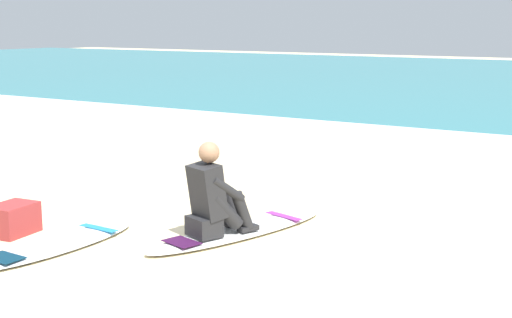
% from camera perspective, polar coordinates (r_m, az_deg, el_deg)
% --- Properties ---
extents(ground_plane, '(80.00, 80.00, 0.00)m').
position_cam_1_polar(ground_plane, '(7.90, -10.27, -5.55)').
color(ground_plane, beige).
extents(breaking_foam, '(80.00, 0.90, 0.11)m').
position_cam_1_polar(breaking_foam, '(14.46, 10.90, 2.03)').
color(breaking_foam, white).
rests_on(breaking_foam, ground).
extents(surfboard_main, '(1.10, 2.41, 0.08)m').
position_cam_1_polar(surfboard_main, '(7.66, -1.33, -5.61)').
color(surfboard_main, white).
rests_on(surfboard_main, ground).
extents(surfer_seated, '(0.55, 0.77, 0.95)m').
position_cam_1_polar(surfer_seated, '(7.33, -3.31, -3.14)').
color(surfer_seated, '#232326').
rests_on(surfer_seated, surfboard_main).
extents(surfboard_spare_near, '(0.59, 1.96, 0.08)m').
position_cam_1_polar(surfboard_spare_near, '(7.46, -15.21, -6.44)').
color(surfboard_spare_near, silver).
rests_on(surfboard_spare_near, ground).
extents(beach_bag, '(0.41, 0.52, 0.32)m').
position_cam_1_polar(beach_bag, '(8.04, -18.42, -4.47)').
color(beach_bag, maroon).
rests_on(beach_bag, ground).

